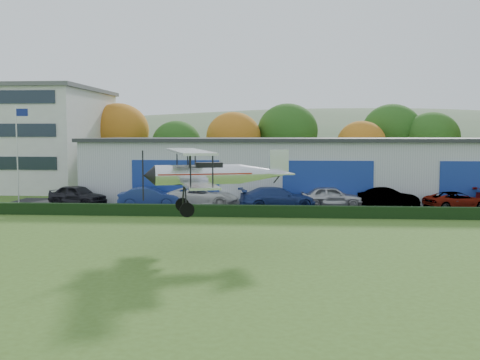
# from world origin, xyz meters

# --- Properties ---
(ground) EXTENTS (300.00, 300.00, 0.00)m
(ground) POSITION_xyz_m (0.00, 0.00, 0.00)
(ground) COLOR #3D591C
(ground) RESTS_ON ground
(apron) EXTENTS (48.00, 9.00, 0.05)m
(apron) POSITION_xyz_m (3.00, 21.00, 0.03)
(apron) COLOR black
(apron) RESTS_ON ground
(hedge) EXTENTS (46.00, 0.60, 0.80)m
(hedge) POSITION_xyz_m (3.00, 16.20, 0.40)
(hedge) COLOR black
(hedge) RESTS_ON ground
(hangar) EXTENTS (40.60, 12.60, 5.30)m
(hangar) POSITION_xyz_m (5.00, 27.98, 2.66)
(hangar) COLOR #B2B7BC
(hangar) RESTS_ON ground
(office_block) EXTENTS (20.60, 15.60, 10.40)m
(office_block) POSITION_xyz_m (-28.00, 35.00, 5.21)
(office_block) COLOR silver
(office_block) RESTS_ON ground
(flagpole) EXTENTS (1.05, 0.10, 8.00)m
(flagpole) POSITION_xyz_m (-19.88, 22.00, 4.78)
(flagpole) COLOR silver
(flagpole) RESTS_ON ground
(tree_belt) EXTENTS (75.70, 13.22, 10.12)m
(tree_belt) POSITION_xyz_m (0.85, 40.62, 5.61)
(tree_belt) COLOR #3D2614
(tree_belt) RESTS_ON ground
(distant_hills) EXTENTS (430.00, 196.00, 56.00)m
(distant_hills) POSITION_xyz_m (-4.38, 140.00, -13.05)
(distant_hills) COLOR #4C6642
(distant_hills) RESTS_ON ground
(car_0) EXTENTS (5.15, 3.43, 1.63)m
(car_0) POSITION_xyz_m (-14.58, 20.77, 0.86)
(car_0) COLOR black
(car_0) RESTS_ON apron
(car_1) EXTENTS (4.85, 2.19, 1.54)m
(car_1) POSITION_xyz_m (-8.67, 20.16, 0.82)
(car_1) COLOR navy
(car_1) RESTS_ON apron
(car_2) EXTENTS (5.70, 2.82, 1.55)m
(car_2) POSITION_xyz_m (-4.76, 21.16, 0.83)
(car_2) COLOR silver
(car_2) RESTS_ON apron
(car_3) EXTENTS (6.12, 3.63, 1.66)m
(car_3) POSITION_xyz_m (1.13, 19.80, 0.88)
(car_3) COLOR navy
(car_3) RESTS_ON apron
(car_4) EXTENTS (4.80, 2.00, 1.63)m
(car_4) POSITION_xyz_m (5.27, 21.49, 0.86)
(car_4) COLOR silver
(car_4) RESTS_ON apron
(car_5) EXTENTS (4.71, 1.90, 1.52)m
(car_5) POSITION_xyz_m (9.57, 21.66, 0.81)
(car_5) COLOR gray
(car_5) RESTS_ON apron
(car_6) EXTENTS (5.26, 3.70, 1.33)m
(car_6) POSITION_xyz_m (14.42, 20.69, 0.72)
(car_6) COLOR gray
(car_6) RESTS_ON apron
(biplane) EXTENTS (7.39, 8.36, 3.13)m
(biplane) POSITION_xyz_m (-2.01, 5.47, 3.79)
(biplane) COLOR silver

